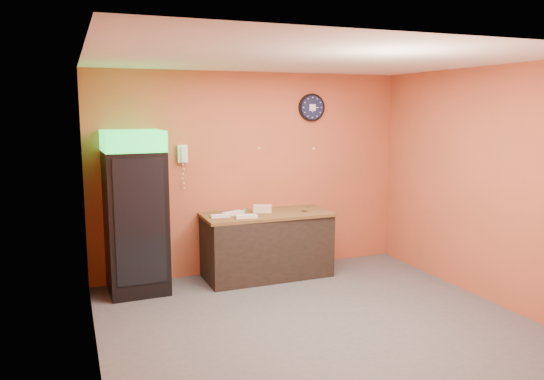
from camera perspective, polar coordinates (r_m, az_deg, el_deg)
name	(u,v)px	position (r m, az deg, el deg)	size (l,w,h in m)	color
floor	(312,320)	(6.02, 4.36, -13.74)	(4.50, 4.50, 0.00)	#47474C
back_wall	(252,173)	(7.47, -2.14, 1.83)	(4.50, 0.02, 2.80)	#CB5439
left_wall	(90,209)	(5.09, -18.96, -1.92)	(0.02, 4.00, 2.80)	#CB5439
right_wall	(481,184)	(6.91, 21.60, 0.65)	(0.02, 4.00, 2.80)	#CB5439
ceiling	(315,59)	(5.58, 4.70, 13.85)	(4.50, 4.00, 0.02)	white
beverage_cooler	(136,215)	(6.78, -14.43, -2.61)	(0.73, 0.75, 2.04)	black
prep_counter	(267,246)	(7.33, -0.56, -6.06)	(1.70, 0.76, 0.85)	black
wall_clock	(312,108)	(7.73, 4.30, 8.84)	(0.40, 0.06, 0.40)	black
wall_phone	(182,154)	(7.13, -9.61, 3.87)	(0.13, 0.11, 0.24)	white
butcher_paper	(267,214)	(7.23, -0.56, -2.64)	(1.76, 0.78, 0.04)	brown
sub_roll_stack	(262,209)	(7.24, -1.03, -2.04)	(0.27, 0.18, 0.11)	beige
wrapped_sandwich_left	(220,216)	(6.97, -5.59, -2.80)	(0.25, 0.10, 0.04)	white
wrapped_sandwich_mid	(246,216)	(6.90, -2.77, -2.85)	(0.28, 0.11, 0.04)	white
wrapped_sandwich_right	(233,213)	(7.12, -4.20, -2.50)	(0.29, 0.12, 0.04)	white
kitchen_tool	(245,211)	(7.22, -2.91, -2.23)	(0.07, 0.07, 0.07)	silver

